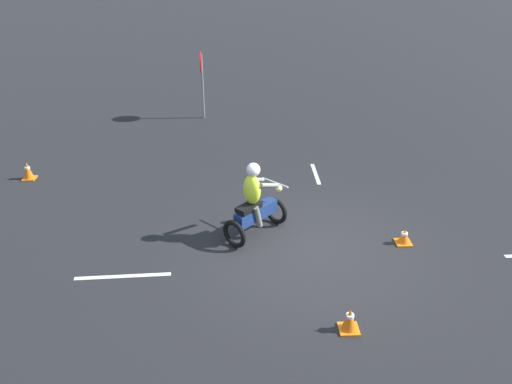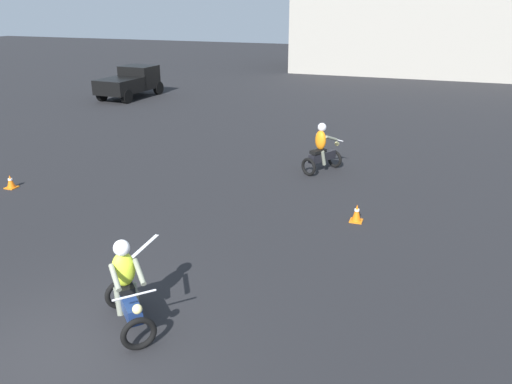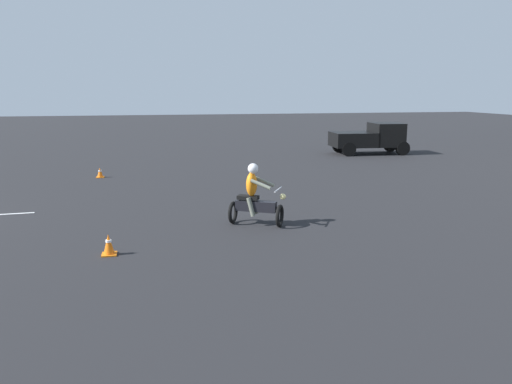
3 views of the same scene
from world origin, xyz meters
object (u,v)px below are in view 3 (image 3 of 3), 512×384
object	(u,v)px
pickup_truck	(371,137)
traffic_cone_near_left	(109,245)
motorcycle_rider_background	(255,198)
traffic_cone_near_right	(100,173)

from	to	relation	value
pickup_truck	traffic_cone_near_left	xyz separation A→B (m)	(15.17, -13.20, -0.70)
motorcycle_rider_background	traffic_cone_near_right	xyz separation A→B (m)	(-8.55, -4.68, -0.53)
traffic_cone_near_left	motorcycle_rider_background	bearing A→B (deg)	115.63
pickup_truck	traffic_cone_near_right	bearing A→B (deg)	-67.36
traffic_cone_near_right	pickup_truck	bearing A→B (deg)	108.90
motorcycle_rider_background	pickup_truck	xyz separation A→B (m)	(-13.43, 9.57, 0.20)
motorcycle_rider_background	traffic_cone_near_left	size ratio (longest dim) A/B	3.53
motorcycle_rider_background	pickup_truck	bearing A→B (deg)	173.33
pickup_truck	traffic_cone_near_left	world-z (taller)	pickup_truck
motorcycle_rider_background	traffic_cone_near_right	size ratio (longest dim) A/B	4.02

